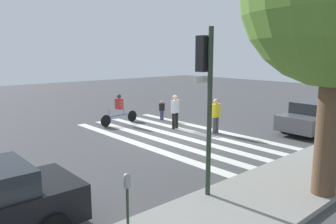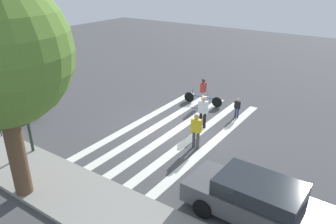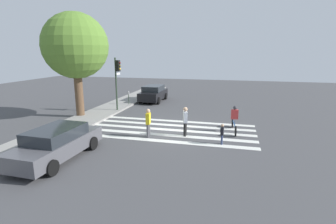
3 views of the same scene
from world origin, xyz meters
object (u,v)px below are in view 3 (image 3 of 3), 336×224
cyclist_mid_street (234,118)px  car_parked_far_curb (153,93)px  pedestrian_adult_blue_shirt (222,133)px  traffic_light (117,74)px  pedestrian_adult_tall_backpack (185,120)px  street_tree (75,46)px  parking_meter (129,95)px  car_parked_silver_sedan (57,143)px  pedestrian_child_with_backpack (148,121)px

cyclist_mid_street → car_parked_far_curb: cyclist_mid_street is taller
cyclist_mid_street → car_parked_far_curb: bearing=36.2°
pedestrian_adult_blue_shirt → cyclist_mid_street: size_ratio=0.46×
traffic_light → car_parked_far_curb: (4.95, -1.34, -2.18)m
traffic_light → cyclist_mid_street: size_ratio=1.80×
pedestrian_adult_tall_backpack → cyclist_mid_street: bearing=102.3°
cyclist_mid_street → car_parked_far_curb: 11.16m
car_parked_far_curb → street_tree: bearing=155.1°
parking_meter → pedestrian_adult_tall_backpack: 9.55m
parking_meter → street_tree: bearing=158.0°
pedestrian_adult_blue_shirt → car_parked_silver_sedan: 7.86m
car_parked_far_curb → parking_meter: bearing=150.1°
traffic_light → street_tree: 3.63m
traffic_light → car_parked_far_curb: bearing=-15.1°
parking_meter → pedestrian_adult_blue_shirt: parking_meter is taller
pedestrian_adult_blue_shirt → pedestrian_child_with_backpack: 4.03m
pedestrian_adult_tall_backpack → pedestrian_child_with_backpack: 2.07m
cyclist_mid_street → car_parked_silver_sedan: (-6.06, 7.53, -0.12)m
pedestrian_adult_tall_backpack → cyclist_mid_street: 3.04m
car_parked_silver_sedan → car_parked_far_curb: bearing=1.8°
parking_meter → car_parked_silver_sedan: (-11.74, -1.48, -0.23)m
pedestrian_adult_tall_backpack → cyclist_mid_street: pedestrian_adult_tall_backpack is taller
cyclist_mid_street → car_parked_far_curb: size_ratio=0.56×
pedestrian_child_with_backpack → car_parked_far_curb: (10.41, 2.94, -0.14)m
pedestrian_adult_tall_backpack → pedestrian_child_with_backpack: (-0.73, 1.94, -0.03)m
cyclist_mid_street → street_tree: bearing=78.1°
street_tree → pedestrian_adult_blue_shirt: street_tree is taller
traffic_light → street_tree: (-2.22, 2.01, 2.06)m
pedestrian_child_with_backpack → cyclist_mid_street: bearing=108.8°
traffic_light → parking_meter: 3.12m
parking_meter → car_parked_silver_sedan: bearing=-172.8°
street_tree → car_parked_far_curb: bearing=-25.0°
pedestrian_adult_blue_shirt → car_parked_silver_sedan: bearing=-55.8°
parking_meter → pedestrian_child_with_backpack: 9.01m
street_tree → pedestrian_adult_blue_shirt: bearing=-108.4°
traffic_light → pedestrian_adult_tall_backpack: size_ratio=2.54×
street_tree → car_parked_silver_sedan: 8.95m
parking_meter → car_parked_silver_sedan: size_ratio=0.28×
street_tree → cyclist_mid_street: (-1.05, -10.88, -4.15)m
street_tree → car_parked_far_curb: street_tree is taller
traffic_light → car_parked_silver_sedan: 9.69m
pedestrian_adult_tall_backpack → cyclist_mid_street: (1.46, -2.67, -0.08)m
parking_meter → cyclist_mid_street: cyclist_mid_street is taller
parking_meter → cyclist_mid_street: 10.65m
parking_meter → cyclist_mid_street: bearing=-122.2°
traffic_light → pedestrian_adult_blue_shirt: (-5.65, -8.29, -2.34)m
cyclist_mid_street → parking_meter: bearing=51.5°
parking_meter → pedestrian_adult_tall_backpack: size_ratio=0.78×
car_parked_silver_sedan → pedestrian_adult_blue_shirt: bearing=-60.2°
parking_meter → traffic_light: bearing=-176.7°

